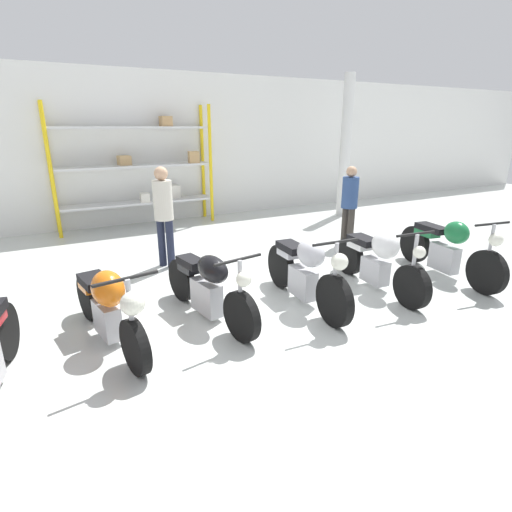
{
  "coord_description": "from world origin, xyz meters",
  "views": [
    {
      "loc": [
        -2.35,
        -4.03,
        2.35
      ],
      "look_at": [
        0.0,
        0.4,
        0.7
      ],
      "focal_mm": 28.0,
      "sensor_mm": 36.0,
      "label": 1
    }
  ],
  "objects_px": {
    "person_browsing": "(350,200)",
    "person_near_rack": "(163,209)",
    "motorcycle_orange": "(108,305)",
    "shelving_rack": "(141,167)",
    "motorcycle_silver": "(306,271)",
    "motorcycle_black": "(208,286)",
    "motorcycle_white": "(378,259)",
    "motorcycle_green": "(448,248)"
  },
  "relations": [
    {
      "from": "person_browsing",
      "to": "person_near_rack",
      "type": "height_order",
      "value": "person_near_rack"
    },
    {
      "from": "motorcycle_orange",
      "to": "person_near_rack",
      "type": "bearing_deg",
      "value": 139.96
    },
    {
      "from": "shelving_rack",
      "to": "motorcycle_silver",
      "type": "relative_size",
      "value": 1.8
    },
    {
      "from": "person_near_rack",
      "to": "motorcycle_black",
      "type": "bearing_deg",
      "value": 50.28
    },
    {
      "from": "shelving_rack",
      "to": "motorcycle_black",
      "type": "height_order",
      "value": "shelving_rack"
    },
    {
      "from": "motorcycle_white",
      "to": "motorcycle_silver",
      "type": "bearing_deg",
      "value": -87.12
    },
    {
      "from": "motorcycle_orange",
      "to": "person_near_rack",
      "type": "xyz_separation_m",
      "value": [
        1.29,
        2.27,
        0.53
      ]
    },
    {
      "from": "motorcycle_black",
      "to": "motorcycle_white",
      "type": "height_order",
      "value": "motorcycle_white"
    },
    {
      "from": "motorcycle_black",
      "to": "person_browsing",
      "type": "xyz_separation_m",
      "value": [
        3.71,
        1.76,
        0.49
      ]
    },
    {
      "from": "shelving_rack",
      "to": "motorcycle_black",
      "type": "bearing_deg",
      "value": -94.74
    },
    {
      "from": "motorcycle_white",
      "to": "person_browsing",
      "type": "distance_m",
      "value": 2.38
    },
    {
      "from": "shelving_rack",
      "to": "person_near_rack",
      "type": "relative_size",
      "value": 2.13
    },
    {
      "from": "motorcycle_orange",
      "to": "motorcycle_green",
      "type": "height_order",
      "value": "motorcycle_green"
    },
    {
      "from": "motorcycle_orange",
      "to": "person_browsing",
      "type": "relative_size",
      "value": 1.3
    },
    {
      "from": "motorcycle_orange",
      "to": "motorcycle_black",
      "type": "bearing_deg",
      "value": 82.61
    },
    {
      "from": "motorcycle_white",
      "to": "person_browsing",
      "type": "relative_size",
      "value": 1.27
    },
    {
      "from": "motorcycle_silver",
      "to": "person_browsing",
      "type": "height_order",
      "value": "person_browsing"
    },
    {
      "from": "motorcycle_orange",
      "to": "motorcycle_white",
      "type": "bearing_deg",
      "value": 76.29
    },
    {
      "from": "motorcycle_white",
      "to": "motorcycle_green",
      "type": "distance_m",
      "value": 1.39
    },
    {
      "from": "motorcycle_orange",
      "to": "motorcycle_silver",
      "type": "xyz_separation_m",
      "value": [
        2.51,
        -0.15,
        0.01
      ]
    },
    {
      "from": "motorcycle_silver",
      "to": "person_near_rack",
      "type": "distance_m",
      "value": 2.77
    },
    {
      "from": "motorcycle_green",
      "to": "person_near_rack",
      "type": "relative_size",
      "value": 1.27
    },
    {
      "from": "motorcycle_orange",
      "to": "person_near_rack",
      "type": "relative_size",
      "value": 1.21
    },
    {
      "from": "motorcycle_green",
      "to": "motorcycle_black",
      "type": "bearing_deg",
      "value": -86.78
    },
    {
      "from": "motorcycle_black",
      "to": "person_browsing",
      "type": "height_order",
      "value": "person_browsing"
    },
    {
      "from": "motorcycle_black",
      "to": "person_near_rack",
      "type": "xyz_separation_m",
      "value": [
        0.08,
        2.21,
        0.57
      ]
    },
    {
      "from": "motorcycle_orange",
      "to": "person_browsing",
      "type": "xyz_separation_m",
      "value": [
        4.92,
        1.82,
        0.46
      ]
    },
    {
      "from": "motorcycle_green",
      "to": "person_browsing",
      "type": "bearing_deg",
      "value": -164.85
    },
    {
      "from": "person_browsing",
      "to": "person_near_rack",
      "type": "bearing_deg",
      "value": -8.79
    },
    {
      "from": "motorcycle_white",
      "to": "motorcycle_orange",
      "type": "bearing_deg",
      "value": -87.73
    },
    {
      "from": "shelving_rack",
      "to": "motorcycle_white",
      "type": "height_order",
      "value": "shelving_rack"
    },
    {
      "from": "person_browsing",
      "to": "motorcycle_green",
      "type": "bearing_deg",
      "value": 94.55
    },
    {
      "from": "motorcycle_white",
      "to": "person_near_rack",
      "type": "xyz_separation_m",
      "value": [
        -2.48,
        2.48,
        0.54
      ]
    },
    {
      "from": "motorcycle_white",
      "to": "person_near_rack",
      "type": "bearing_deg",
      "value": -129.5
    },
    {
      "from": "shelving_rack",
      "to": "motorcycle_orange",
      "type": "relative_size",
      "value": 1.76
    },
    {
      "from": "motorcycle_orange",
      "to": "motorcycle_green",
      "type": "distance_m",
      "value": 5.17
    },
    {
      "from": "motorcycle_green",
      "to": "person_browsing",
      "type": "xyz_separation_m",
      "value": [
        -0.24,
        2.15,
        0.46
      ]
    },
    {
      "from": "motorcycle_orange",
      "to": "motorcycle_silver",
      "type": "relative_size",
      "value": 1.02
    },
    {
      "from": "motorcycle_orange",
      "to": "motorcycle_silver",
      "type": "distance_m",
      "value": 2.52
    },
    {
      "from": "motorcycle_orange",
      "to": "person_near_rack",
      "type": "height_order",
      "value": "person_near_rack"
    },
    {
      "from": "motorcycle_green",
      "to": "person_browsing",
      "type": "relative_size",
      "value": 1.36
    },
    {
      "from": "shelving_rack",
      "to": "motorcycle_silver",
      "type": "bearing_deg",
      "value": -81.26
    }
  ]
}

